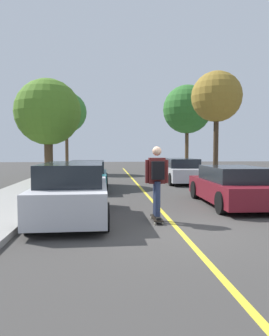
# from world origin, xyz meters

# --- Properties ---
(ground) EXTENTS (80.00, 80.00, 0.00)m
(ground) POSITION_xyz_m (0.00, 0.00, 0.00)
(ground) COLOR #3D3A38
(center_line) EXTENTS (0.12, 39.20, 0.01)m
(center_line) POSITION_xyz_m (0.00, 4.00, 0.00)
(center_line) COLOR gold
(center_line) RESTS_ON ground
(parked_car_left_nearest) EXTENTS (1.88, 4.16, 1.45)m
(parked_car_left_nearest) POSITION_xyz_m (-2.49, 1.39, 0.72)
(parked_car_left_nearest) COLOR #B7B7BC
(parked_car_left_nearest) RESTS_ON ground
(parked_car_left_near) EXTENTS (1.86, 4.16, 1.30)m
(parked_car_left_near) POSITION_xyz_m (-2.49, 7.44, 0.63)
(parked_car_left_near) COLOR #196066
(parked_car_left_near) RESTS_ON ground
(parked_car_right_nearest) EXTENTS (2.01, 4.32, 1.26)m
(parked_car_right_nearest) POSITION_xyz_m (2.49, 2.97, 0.62)
(parked_car_right_nearest) COLOR maroon
(parked_car_right_nearest) RESTS_ON ground
(parked_car_right_near) EXTENTS (1.96, 4.65, 1.31)m
(parked_car_right_near) POSITION_xyz_m (2.49, 10.16, 0.65)
(parked_car_right_near) COLOR #B7B7BC
(parked_car_right_near) RESTS_ON ground
(street_tree_left_nearest) EXTENTS (3.35, 3.35, 5.25)m
(street_tree_left_nearest) POSITION_xyz_m (-4.56, 9.62, 3.69)
(street_tree_left_nearest) COLOR #4C3823
(street_tree_left_nearest) RESTS_ON sidewalk_left
(street_tree_left_near) EXTENTS (3.00, 3.00, 5.95)m
(street_tree_left_near) POSITION_xyz_m (-4.56, 17.19, 4.57)
(street_tree_left_near) COLOR #4C3823
(street_tree_left_near) RESTS_ON sidewalk_left
(street_tree_right_nearest) EXTENTS (2.82, 2.82, 6.04)m
(street_tree_right_nearest) POSITION_xyz_m (4.56, 10.49, 4.74)
(street_tree_right_nearest) COLOR #3D2D1E
(street_tree_right_nearest) RESTS_ON sidewalk_right
(street_tree_right_near) EXTENTS (3.68, 3.68, 6.58)m
(street_tree_right_near) POSITION_xyz_m (4.56, 16.97, 4.86)
(street_tree_right_near) COLOR #4C3823
(street_tree_right_near) RESTS_ON sidewalk_right
(skateboard) EXTENTS (0.23, 0.84, 0.10)m
(skateboard) POSITION_xyz_m (-0.36, 0.83, 0.09)
(skateboard) COLOR black
(skateboard) RESTS_ON ground
(skateboarder) EXTENTS (0.58, 0.70, 1.78)m
(skateboarder) POSITION_xyz_m (-0.36, 0.79, 1.12)
(skateboarder) COLOR black
(skateboarder) RESTS_ON skateboard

